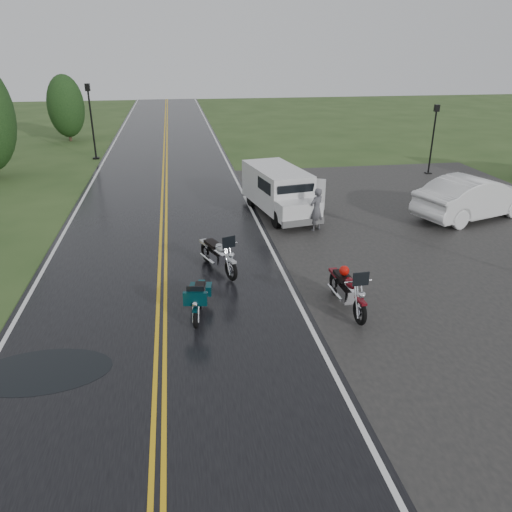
{
  "coord_description": "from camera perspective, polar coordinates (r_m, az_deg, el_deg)",
  "views": [
    {
      "loc": [
        0.63,
        -11.34,
        6.71
      ],
      "look_at": [
        2.8,
        2.0,
        1.0
      ],
      "focal_mm": 35.0,
      "sensor_mm": 36.0,
      "label": 1
    }
  ],
  "objects": [
    {
      "name": "lamp_post_far_left",
      "position": [
        33.81,
        -18.26,
        14.36
      ],
      "size": [
        0.4,
        0.4,
        4.65
      ],
      "primitive_type": null,
      "color": "black",
      "rests_on": "ground"
    },
    {
      "name": "ground",
      "position": [
        13.19,
        -10.78,
        -8.13
      ],
      "size": [
        120.0,
        120.0,
        0.0
      ],
      "primitive_type": "plane",
      "color": "#2D471E",
      "rests_on": "ground"
    },
    {
      "name": "person_at_van",
      "position": [
        19.49,
        6.91,
        5.22
      ],
      "size": [
        0.73,
        0.66,
        1.69
      ],
      "primitive_type": "imported",
      "rotation": [
        0.0,
        0.0,
        3.68
      ],
      "color": "#4C4C51",
      "rests_on": "ground"
    },
    {
      "name": "parking_pad",
      "position": [
        20.48,
        21.83,
        2.12
      ],
      "size": [
        14.0,
        24.0,
        0.03
      ],
      "primitive_type": "cube",
      "color": "black",
      "rests_on": "ground"
    },
    {
      "name": "lamp_post_far_right",
      "position": [
        29.89,
        19.53,
        12.41
      ],
      "size": [
        0.33,
        0.33,
        3.84
      ],
      "primitive_type": null,
      "color": "black",
      "rests_on": "ground"
    },
    {
      "name": "tree_left_far",
      "position": [
        41.32,
        -20.81,
        15.04
      ],
      "size": [
        2.68,
        2.68,
        4.13
      ],
      "primitive_type": null,
      "color": "#1E3D19",
      "rests_on": "ground"
    },
    {
      "name": "motorcycle_teal",
      "position": [
        12.75,
        -6.92,
        -6.12
      ],
      "size": [
        0.98,
        1.98,
        1.12
      ],
      "primitive_type": null,
      "rotation": [
        0.0,
        0.0,
        -0.16
      ],
      "color": "#042B32",
      "rests_on": "ground"
    },
    {
      "name": "van_white",
      "position": [
        19.61,
        2.42,
        5.94
      ],
      "size": [
        2.78,
        5.32,
        1.99
      ],
      "primitive_type": null,
      "rotation": [
        0.0,
        0.0,
        0.18
      ],
      "color": "silver",
      "rests_on": "ground"
    },
    {
      "name": "motorcycle_red",
      "position": [
        13.0,
        11.88,
        -5.17
      ],
      "size": [
        0.99,
        2.41,
        1.4
      ],
      "primitive_type": null,
      "rotation": [
        0.0,
        0.0,
        0.06
      ],
      "color": "#5B0A12",
      "rests_on": "ground"
    },
    {
      "name": "road",
      "position": [
        22.37,
        -10.47,
        5.12
      ],
      "size": [
        8.0,
        100.0,
        0.04
      ],
      "primitive_type": "cube",
      "color": "black",
      "rests_on": "ground"
    },
    {
      "name": "motorcycle_silver",
      "position": [
        15.1,
        -2.89,
        -0.62
      ],
      "size": [
        1.65,
        2.49,
        1.38
      ],
      "primitive_type": null,
      "rotation": [
        0.0,
        0.0,
        0.37
      ],
      "color": "#A4A7AB",
      "rests_on": "ground"
    },
    {
      "name": "sedan_white",
      "position": [
        22.72,
        23.65,
        6.1
      ],
      "size": [
        5.64,
        3.42,
        1.75
      ],
      "primitive_type": "imported",
      "rotation": [
        0.0,
        0.0,
        1.89
      ],
      "color": "silver",
      "rests_on": "ground"
    }
  ]
}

